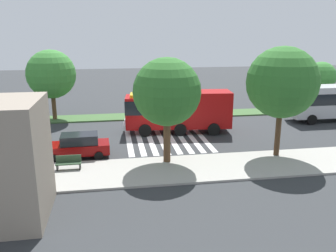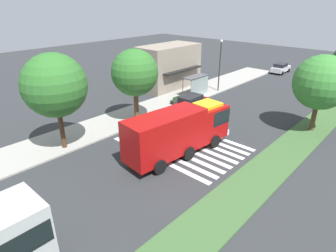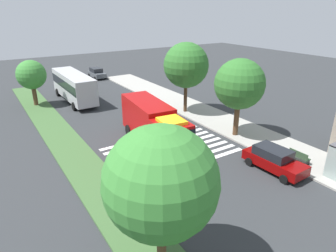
{
  "view_description": "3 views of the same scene",
  "coord_description": "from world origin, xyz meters",
  "px_view_note": "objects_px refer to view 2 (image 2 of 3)",
  "views": [
    {
      "loc": [
        3.67,
        29.14,
        8.77
      ],
      "look_at": [
        -0.79,
        1.94,
        1.36
      ],
      "focal_mm": 37.28,
      "sensor_mm": 36.0,
      "label": 1
    },
    {
      "loc": [
        -17.73,
        -13.96,
        11.49
      ],
      "look_at": [
        -1.43,
        1.04,
        1.63
      ],
      "focal_mm": 30.67,
      "sensor_mm": 36.0,
      "label": 2
    },
    {
      "loc": [
        18.46,
        -12.65,
        11.36
      ],
      "look_at": [
        -2.44,
        0.82,
        1.43
      ],
      "focal_mm": 31.96,
      "sensor_mm": 36.0,
      "label": 3
    }
  ],
  "objects_px": {
    "bus_stop_shelter": "(198,82)",
    "bench_near_shelter": "(176,99)",
    "parked_car_mid": "(191,103)",
    "median_tree_west": "(321,83)",
    "fire_truck": "(181,129)",
    "sidewalk_tree_far_west": "(55,86)",
    "sidewalk_tree_west": "(135,73)",
    "parked_car_east": "(281,68)",
    "street_lamp": "(220,62)"
  },
  "relations": [
    {
      "from": "fire_truck",
      "to": "bench_near_shelter",
      "type": "height_order",
      "value": "fire_truck"
    },
    {
      "from": "bus_stop_shelter",
      "to": "median_tree_west",
      "type": "bearing_deg",
      "value": -94.29
    },
    {
      "from": "sidewalk_tree_west",
      "to": "bus_stop_shelter",
      "type": "bearing_deg",
      "value": 1.77
    },
    {
      "from": "fire_truck",
      "to": "sidewalk_tree_far_west",
      "type": "relative_size",
      "value": 1.25
    },
    {
      "from": "sidewalk_tree_far_west",
      "to": "sidewalk_tree_west",
      "type": "distance_m",
      "value": 8.07
    },
    {
      "from": "fire_truck",
      "to": "bus_stop_shelter",
      "type": "relative_size",
      "value": 2.79
    },
    {
      "from": "fire_truck",
      "to": "parked_car_mid",
      "type": "xyz_separation_m",
      "value": [
        8.19,
        5.38,
        -1.19
      ]
    },
    {
      "from": "bus_stop_shelter",
      "to": "street_lamp",
      "type": "distance_m",
      "value": 4.33
    },
    {
      "from": "parked_car_mid",
      "to": "median_tree_west",
      "type": "relative_size",
      "value": 0.67
    },
    {
      "from": "parked_car_mid",
      "to": "median_tree_west",
      "type": "xyz_separation_m",
      "value": [
        3.3,
        -11.8,
        3.84
      ]
    },
    {
      "from": "street_lamp",
      "to": "sidewalk_tree_west",
      "type": "distance_m",
      "value": 14.28
    },
    {
      "from": "bus_stop_shelter",
      "to": "median_tree_west",
      "type": "height_order",
      "value": "median_tree_west"
    },
    {
      "from": "fire_truck",
      "to": "sidewalk_tree_west",
      "type": "bearing_deg",
      "value": 81.07
    },
    {
      "from": "median_tree_west",
      "to": "parked_car_mid",
      "type": "bearing_deg",
      "value": 105.63
    },
    {
      "from": "bus_stop_shelter",
      "to": "sidewalk_tree_far_west",
      "type": "relative_size",
      "value": 0.45
    },
    {
      "from": "bus_stop_shelter",
      "to": "bench_near_shelter",
      "type": "distance_m",
      "value": 4.2
    },
    {
      "from": "sidewalk_tree_west",
      "to": "median_tree_west",
      "type": "bearing_deg",
      "value": -55.93
    },
    {
      "from": "bus_stop_shelter",
      "to": "bench_near_shelter",
      "type": "xyz_separation_m",
      "value": [
        -4.0,
        0.02,
        -1.3
      ]
    },
    {
      "from": "sidewalk_tree_far_west",
      "to": "median_tree_west",
      "type": "height_order",
      "value": "sidewalk_tree_far_west"
    },
    {
      "from": "bench_near_shelter",
      "to": "median_tree_west",
      "type": "height_order",
      "value": "median_tree_west"
    },
    {
      "from": "parked_car_mid",
      "to": "sidewalk_tree_far_west",
      "type": "xyz_separation_m",
      "value": [
        -14.23,
        2.2,
        4.54
      ]
    },
    {
      "from": "parked_car_mid",
      "to": "bus_stop_shelter",
      "type": "height_order",
      "value": "bus_stop_shelter"
    },
    {
      "from": "bench_near_shelter",
      "to": "fire_truck",
      "type": "bearing_deg",
      "value": -137.21
    },
    {
      "from": "street_lamp",
      "to": "median_tree_west",
      "type": "distance_m",
      "value": 14.43
    },
    {
      "from": "bus_stop_shelter",
      "to": "parked_car_mid",
      "type": "bearing_deg",
      "value": -149.97
    },
    {
      "from": "fire_truck",
      "to": "median_tree_west",
      "type": "xyz_separation_m",
      "value": [
        11.49,
        -6.42,
        2.64
      ]
    },
    {
      "from": "bench_near_shelter",
      "to": "sidewalk_tree_west",
      "type": "bearing_deg",
      "value": -176.97
    },
    {
      "from": "parked_car_mid",
      "to": "median_tree_west",
      "type": "bearing_deg",
      "value": -76.78
    },
    {
      "from": "sidewalk_tree_far_west",
      "to": "median_tree_west",
      "type": "xyz_separation_m",
      "value": [
        17.53,
        -14.0,
        -0.7
      ]
    },
    {
      "from": "fire_truck",
      "to": "bus_stop_shelter",
      "type": "bearing_deg",
      "value": 38.16
    },
    {
      "from": "sidewalk_tree_west",
      "to": "street_lamp",
      "type": "bearing_deg",
      "value": -1.61
    },
    {
      "from": "fire_truck",
      "to": "parked_car_east",
      "type": "bearing_deg",
      "value": 15.44
    },
    {
      "from": "parked_car_mid",
      "to": "street_lamp",
      "type": "xyz_separation_m",
      "value": [
        8.08,
        1.8,
        3.13
      ]
    },
    {
      "from": "sidewalk_tree_west",
      "to": "fire_truck",
      "type": "bearing_deg",
      "value": -104.91
    },
    {
      "from": "parked_car_mid",
      "to": "bench_near_shelter",
      "type": "relative_size",
      "value": 2.94
    },
    {
      "from": "fire_truck",
      "to": "parked_car_east",
      "type": "distance_m",
      "value": 32.75
    },
    {
      "from": "parked_car_east",
      "to": "street_lamp",
      "type": "height_order",
      "value": "street_lamp"
    },
    {
      "from": "fire_truck",
      "to": "bench_near_shelter",
      "type": "distance_m",
      "value": 11.76
    },
    {
      "from": "parked_car_east",
      "to": "sidewalk_tree_west",
      "type": "bearing_deg",
      "value": 174.9
    },
    {
      "from": "parked_car_mid",
      "to": "bench_near_shelter",
      "type": "distance_m",
      "value": 2.59
    },
    {
      "from": "sidewalk_tree_far_west",
      "to": "median_tree_west",
      "type": "bearing_deg",
      "value": -38.61
    },
    {
      "from": "bench_near_shelter",
      "to": "sidewalk_tree_west",
      "type": "relative_size",
      "value": 0.22
    },
    {
      "from": "sidewalk_tree_west",
      "to": "parked_car_east",
      "type": "bearing_deg",
      "value": -4.16
    },
    {
      "from": "sidewalk_tree_west",
      "to": "sidewalk_tree_far_west",
      "type": "bearing_deg",
      "value": 180.0
    },
    {
      "from": "bench_near_shelter",
      "to": "sidewalk_tree_west",
      "type": "xyz_separation_m",
      "value": [
        -6.54,
        -0.35,
        4.38
      ]
    },
    {
      "from": "bus_stop_shelter",
      "to": "sidewalk_tree_far_west",
      "type": "height_order",
      "value": "sidewalk_tree_far_west"
    },
    {
      "from": "parked_car_east",
      "to": "median_tree_west",
      "type": "xyz_separation_m",
      "value": [
        -20.79,
        -11.8,
        3.88
      ]
    },
    {
      "from": "fire_truck",
      "to": "parked_car_east",
      "type": "xyz_separation_m",
      "value": [
        32.28,
        5.38,
        -1.24
      ]
    },
    {
      "from": "parked_car_east",
      "to": "bench_near_shelter",
      "type": "xyz_separation_m",
      "value": [
        -23.72,
        2.55,
        -0.25
      ]
    },
    {
      "from": "parked_car_east",
      "to": "street_lamp",
      "type": "relative_size",
      "value": 0.64
    }
  ]
}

